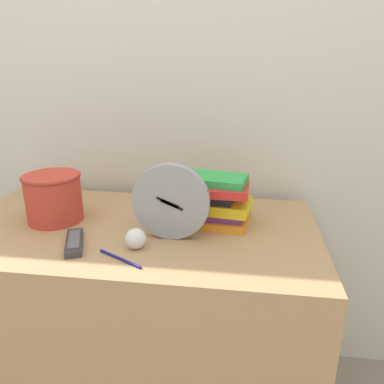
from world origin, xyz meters
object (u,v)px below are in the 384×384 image
at_px(tv_remote, 74,242).
at_px(desk_clock, 171,202).
at_px(crumpled_paper_ball, 136,239).
at_px(pen, 120,259).
at_px(book_stack, 212,200).
at_px(basket, 54,196).

bearing_deg(tv_remote, desk_clock, 18.63).
relative_size(desk_clock, crumpled_paper_ball, 3.88).
bearing_deg(pen, crumpled_paper_ball, 71.73).
bearing_deg(book_stack, pen, -127.81).
bearing_deg(basket, crumpled_paper_ball, -26.13).
bearing_deg(basket, desk_clock, -10.81).
bearing_deg(pen, basket, 142.35).
bearing_deg(book_stack, basket, -173.78).
xyz_separation_m(book_stack, crumpled_paper_ball, (-0.20, -0.22, -0.05)).
xyz_separation_m(desk_clock, crumpled_paper_ball, (-0.09, -0.08, -0.09)).
distance_m(basket, crumpled_paper_ball, 0.37).
xyz_separation_m(desk_clock, tv_remote, (-0.27, -0.09, -0.11)).
bearing_deg(basket, book_stack, 6.22).
height_order(desk_clock, tv_remote, desk_clock).
bearing_deg(crumpled_paper_ball, tv_remote, -176.69).
bearing_deg(crumpled_paper_ball, pen, -108.27).
distance_m(basket, tv_remote, 0.24).
relative_size(book_stack, crumpled_paper_ball, 4.33).
relative_size(book_stack, basket, 1.37).
distance_m(tv_remote, crumpled_paper_ball, 0.19).
bearing_deg(pen, desk_clock, 53.83).
xyz_separation_m(desk_clock, basket, (-0.42, 0.08, -0.03)).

